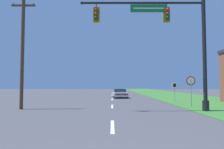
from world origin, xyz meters
The scene contains 7 objects.
grass_verge_right centered at (10.50, 30.00, 0.02)m, with size 10.00×110.00×0.04m.
road_center_line centered at (0.00, 22.00, 0.01)m, with size 0.16×34.80×0.01m.
signal_mast centered at (4.34, 10.88, 5.14)m, with size 8.87×0.47×8.42m.
car_ahead centered at (1.07, 25.43, 0.61)m, with size 2.09×4.72×1.19m.
stop_sign centered at (6.59, 13.88, 1.86)m, with size 0.76×0.07×2.50m.
route_sign_post centered at (6.69, 18.54, 1.53)m, with size 0.55×0.06×2.03m.
utility_pole_near centered at (-6.81, 12.11, 4.55)m, with size 1.80×0.26×8.79m.
Camera 1 is at (-0.02, -2.85, 1.83)m, focal length 32.00 mm.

